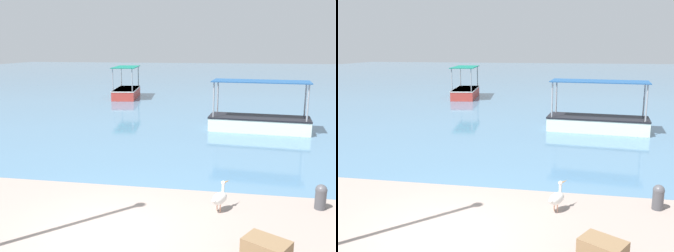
{
  "view_description": "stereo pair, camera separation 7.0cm",
  "coord_description": "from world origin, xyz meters",
  "views": [
    {
      "loc": [
        2.83,
        -7.61,
        4.24
      ],
      "look_at": [
        0.42,
        5.93,
        1.33
      ],
      "focal_mm": 40.0,
      "sensor_mm": 36.0,
      "label": 1
    },
    {
      "loc": [
        2.9,
        -7.6,
        4.24
      ],
      "look_at": [
        0.42,
        5.93,
        1.33
      ],
      "focal_mm": 40.0,
      "sensor_mm": 36.0,
      "label": 2
    }
  ],
  "objects": [
    {
      "name": "cargo_crate",
      "position": [
        3.57,
        -0.59,
        0.25
      ],
      "size": [
        1.05,
        0.95,
        0.49
      ],
      "primitive_type": "cube",
      "rotation": [
        0.0,
        0.0,
        2.6
      ],
      "color": "olive",
      "rests_on": "ground"
    },
    {
      "name": "ground",
      "position": [
        0.0,
        0.0,
        0.0
      ],
      "size": [
        120.0,
        120.0,
        0.0
      ],
      "primitive_type": "plane",
      "color": "gray"
    },
    {
      "name": "fishing_boat_near_right",
      "position": [
        4.12,
        11.73,
        0.54
      ],
      "size": [
        5.16,
        2.26,
        2.57
      ],
      "color": "white",
      "rests_on": "harbor_water"
    },
    {
      "name": "pelican",
      "position": [
        2.55,
        1.67,
        0.38
      ],
      "size": [
        0.53,
        0.73,
        0.8
      ],
      "color": "#E0997A",
      "rests_on": "ground"
    },
    {
      "name": "mooring_bollard",
      "position": [
        5.19,
        2.28,
        0.36
      ],
      "size": [
        0.3,
        0.3,
        0.68
      ],
      "color": "#47474C",
      "rests_on": "ground"
    },
    {
      "name": "harbor_water",
      "position": [
        0.0,
        48.0,
        0.0
      ],
      "size": [
        110.0,
        90.0,
        0.0
      ],
      "primitive_type": "cube",
      "color": "teal",
      "rests_on": "ground"
    },
    {
      "name": "fishing_boat_near_left",
      "position": [
        -6.18,
        22.91,
        0.56
      ],
      "size": [
        2.46,
        4.89,
        2.61
      ],
      "color": "#BF3C32",
      "rests_on": "harbor_water"
    }
  ]
}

